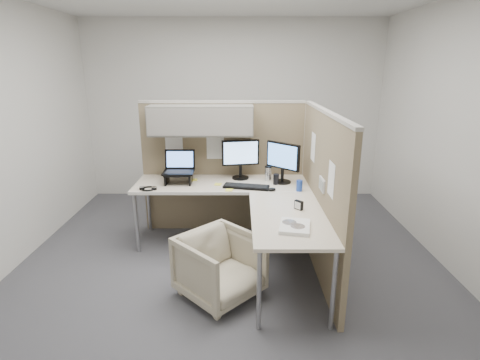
{
  "coord_description": "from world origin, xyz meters",
  "views": [
    {
      "loc": [
        0.1,
        -3.58,
        2.02
      ],
      "look_at": [
        0.1,
        0.25,
        0.85
      ],
      "focal_mm": 28.0,
      "sensor_mm": 36.0,
      "label": 1
    }
  ],
  "objects_px": {
    "desk": "(242,198)",
    "keyboard": "(246,187)",
    "monitor_left": "(240,156)",
    "office_chair": "(220,263)"
  },
  "relations": [
    {
      "from": "keyboard",
      "to": "office_chair",
      "type": "bearing_deg",
      "value": -92.55
    },
    {
      "from": "desk",
      "to": "monitor_left",
      "type": "distance_m",
      "value": 0.66
    },
    {
      "from": "desk",
      "to": "keyboard",
      "type": "bearing_deg",
      "value": 79.02
    },
    {
      "from": "keyboard",
      "to": "desk",
      "type": "bearing_deg",
      "value": -88.88
    },
    {
      "from": "monitor_left",
      "to": "keyboard",
      "type": "xyz_separation_m",
      "value": [
        0.06,
        -0.35,
        -0.26
      ]
    },
    {
      "from": "monitor_left",
      "to": "office_chair",
      "type": "bearing_deg",
      "value": -108.38
    },
    {
      "from": "desk",
      "to": "keyboard",
      "type": "distance_m",
      "value": 0.24
    },
    {
      "from": "desk",
      "to": "keyboard",
      "type": "relative_size",
      "value": 4.0
    },
    {
      "from": "monitor_left",
      "to": "keyboard",
      "type": "bearing_deg",
      "value": -90.12
    },
    {
      "from": "desk",
      "to": "monitor_left",
      "type": "height_order",
      "value": "monitor_left"
    }
  ]
}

